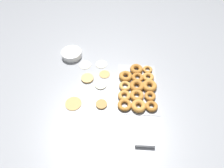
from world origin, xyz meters
name	(u,v)px	position (x,y,z in m)	size (l,w,h in m)	color
ground_plane	(103,87)	(0.00, 0.00, 0.00)	(3.00, 3.00, 0.00)	gray
pancake_0	(87,78)	(0.08, 0.13, 0.01)	(0.10, 0.10, 0.01)	tan
pancake_1	(85,65)	(0.23, 0.17, 0.00)	(0.10, 0.10, 0.01)	beige
pancake_2	(104,74)	(0.13, 0.00, 0.00)	(0.09, 0.09, 0.01)	tan
pancake_3	(101,104)	(-0.16, 0.00, 0.01)	(0.08, 0.08, 0.01)	#B27F42
pancake_4	(101,64)	(0.24, 0.04, 0.00)	(0.10, 0.10, 0.01)	beige
pancake_5	(73,103)	(-0.16, 0.20, 0.00)	(0.12, 0.12, 0.01)	tan
pancake_6	(101,85)	(0.02, 0.02, 0.01)	(0.09, 0.09, 0.01)	beige
donut_tray	(138,88)	(0.00, -0.26, 0.02)	(0.48, 0.30, 0.04)	#93969B
batter_bowl	(72,54)	(0.33, 0.30, 0.03)	(0.17, 0.17, 0.05)	white
container_stack	(145,135)	(-0.38, -0.30, 0.02)	(0.15, 0.12, 0.04)	white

